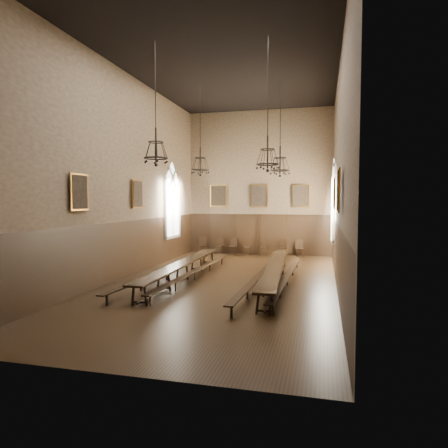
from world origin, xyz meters
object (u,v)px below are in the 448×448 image
at_px(bench_right_outer, 287,279).
at_px(chair_3, 248,250).
at_px(table_left, 182,271).
at_px(chandelier_front_right, 268,155).
at_px(bench_left_outer, 167,274).
at_px(chair_0, 203,248).
at_px(bench_right_inner, 259,279).
at_px(chandelier_back_right, 280,165).
at_px(chair_1, 220,249).
at_px(chair_4, 264,250).
at_px(chair_5, 282,251).
at_px(bench_left_inner, 195,274).
at_px(table_right, 274,275).
at_px(chair_6, 300,251).
at_px(chair_2, 233,249).
at_px(chandelier_front_left, 156,150).
at_px(chandelier_back_left, 200,164).

bearing_deg(bench_right_outer, chair_3, 110.78).
height_order(table_left, chandelier_front_right, chandelier_front_right).
bearing_deg(bench_left_outer, chair_0, 96.74).
bearing_deg(bench_right_inner, chandelier_back_right, 81.28).
bearing_deg(chair_1, chair_4, 9.16).
xyz_separation_m(chair_5, chandelier_back_right, (0.44, -5.76, 4.76)).
distance_m(table_left, bench_left_inner, 0.56).
distance_m(table_right, chandelier_back_right, 5.39).
height_order(bench_left_inner, chandelier_back_right, chandelier_back_right).
relative_size(table_left, bench_left_inner, 1.03).
height_order(chair_3, chandelier_front_right, chandelier_front_right).
xyz_separation_m(chair_6, chandelier_back_right, (-0.63, -5.77, 4.76)).
bearing_deg(chandelier_back_right, chair_1, 127.75).
relative_size(chair_1, chair_2, 1.02).
bearing_deg(chair_6, chandelier_back_right, -109.79).
bearing_deg(chandelier_back_right, chandelier_front_left, -125.80).
bearing_deg(chair_3, chair_5, 1.26).
distance_m(bench_right_inner, chair_0, 10.12).
height_order(table_left, chandelier_back_right, chandelier_back_right).
height_order(chair_0, chair_4, same).
height_order(bench_left_inner, chair_0, chair_0).
xyz_separation_m(chandelier_front_left, chandelier_front_right, (3.94, 0.47, -0.22)).
xyz_separation_m(chair_6, chandelier_back_left, (-4.47, -5.86, 4.85)).
bearing_deg(chair_1, chair_0, -174.81).
bearing_deg(chair_3, table_right, -72.27).
height_order(chair_0, chair_6, chair_0).
relative_size(table_right, bench_right_outer, 1.03).
height_order(bench_left_inner, chair_2, chair_2).
xyz_separation_m(bench_left_outer, chair_3, (1.91, 8.58, 0.03)).
bearing_deg(chandelier_front_left, chandelier_back_left, 89.88).
height_order(bench_right_inner, chandelier_back_left, chandelier_back_left).
bearing_deg(chair_5, chair_2, -163.00).
distance_m(chair_1, chair_4, 2.85).
distance_m(chair_0, chair_5, 5.07).
bearing_deg(bench_left_outer, bench_right_outer, 1.80).
height_order(chair_2, chandelier_back_right, chandelier_back_right).
height_order(table_right, chair_5, chair_5).
bearing_deg(table_left, bench_left_inner, 5.18).
distance_m(chandelier_back_right, chandelier_front_left, 6.59).
relative_size(table_right, chair_0, 9.38).
bearing_deg(bench_right_inner, chair_0, 119.86).
height_order(chair_1, chair_6, chair_1).
xyz_separation_m(chair_1, chandelier_front_left, (0.53, -11.01, 4.87)).
relative_size(chair_4, chandelier_back_right, 0.24).
relative_size(table_left, chair_1, 9.29).
distance_m(bench_right_outer, chandelier_back_right, 5.54).
bearing_deg(chair_2, table_right, -57.71).
height_order(table_right, bench_right_outer, table_right).
bearing_deg(bench_right_outer, chair_5, 97.10).
bearing_deg(chair_1, chair_3, 9.43).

